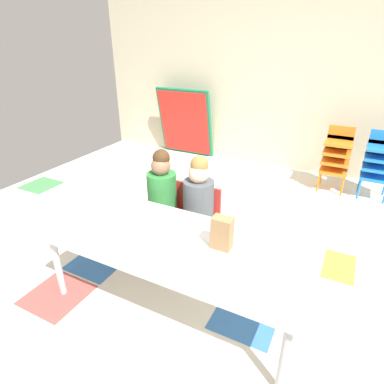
# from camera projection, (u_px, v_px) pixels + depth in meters

# --- Properties ---
(ground_plane) EXTENTS (6.08, 5.25, 0.02)m
(ground_plane) POSITION_uv_depth(u_px,v_px,m) (213.00, 263.00, 2.80)
(ground_plane) COLOR silver
(back_wall) EXTENTS (6.08, 0.10, 2.59)m
(back_wall) POSITION_uv_depth(u_px,v_px,m) (294.00, 77.00, 4.34)
(back_wall) COLOR beige
(back_wall) RESTS_ON ground_plane
(craft_table) EXTENTS (1.81, 0.78, 0.54)m
(craft_table) POSITION_uv_depth(u_px,v_px,m) (177.00, 245.00, 2.17)
(craft_table) COLOR white
(craft_table) RESTS_ON ground_plane
(seated_child_near_camera) EXTENTS (0.32, 0.31, 0.92)m
(seated_child_near_camera) POSITION_uv_depth(u_px,v_px,m) (162.00, 189.00, 2.85)
(seated_child_near_camera) COLOR red
(seated_child_near_camera) RESTS_ON ground_plane
(seated_child_middle_seat) EXTENTS (0.33, 0.33, 0.92)m
(seated_child_middle_seat) POSITION_uv_depth(u_px,v_px,m) (199.00, 198.00, 2.70)
(seated_child_middle_seat) COLOR red
(seated_child_middle_seat) RESTS_ON ground_plane
(kid_chair_orange_stack) EXTENTS (0.32, 0.30, 0.80)m
(kid_chair_orange_stack) POSITION_uv_depth(u_px,v_px,m) (337.00, 155.00, 3.99)
(kid_chair_orange_stack) COLOR orange
(kid_chair_orange_stack) RESTS_ON ground_plane
(kid_chair_blue_stack) EXTENTS (0.32, 0.30, 0.80)m
(kid_chair_blue_stack) POSITION_uv_depth(u_px,v_px,m) (379.00, 161.00, 3.79)
(kid_chair_blue_stack) COLOR blue
(kid_chair_blue_stack) RESTS_ON ground_plane
(folded_activity_table) EXTENTS (0.90, 0.29, 1.09)m
(folded_activity_table) POSITION_uv_depth(u_px,v_px,m) (185.00, 123.00, 5.16)
(folded_activity_table) COLOR #19724C
(folded_activity_table) RESTS_ON ground_plane
(paper_bag_brown) EXTENTS (0.13, 0.09, 0.22)m
(paper_bag_brown) POSITION_uv_depth(u_px,v_px,m) (222.00, 233.00, 2.03)
(paper_bag_brown) COLOR #9E754C
(paper_bag_brown) RESTS_ON craft_table
(paper_plate_near_edge) EXTENTS (0.18, 0.18, 0.01)m
(paper_plate_near_edge) POSITION_uv_depth(u_px,v_px,m) (112.00, 239.00, 2.16)
(paper_plate_near_edge) COLOR white
(paper_plate_near_edge) RESTS_ON craft_table
(paper_plate_center_table) EXTENTS (0.18, 0.18, 0.01)m
(paper_plate_center_table) POSITION_uv_depth(u_px,v_px,m) (164.00, 248.00, 2.07)
(paper_plate_center_table) COLOR white
(paper_plate_center_table) RESTS_ON craft_table
(donut_powdered_on_plate) EXTENTS (0.12, 0.12, 0.04)m
(donut_powdered_on_plate) POSITION_uv_depth(u_px,v_px,m) (112.00, 236.00, 2.15)
(donut_powdered_on_plate) COLOR white
(donut_powdered_on_plate) RESTS_ON craft_table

